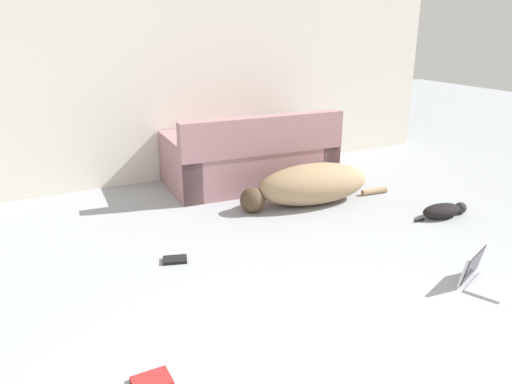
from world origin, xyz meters
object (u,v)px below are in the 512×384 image
object	(u,v)px
laptop_open	(480,274)
book_black	(175,260)
couch	(250,160)
dog	(310,185)
book_red	(152,381)
cat	(444,210)

from	to	relation	value
laptop_open	book_black	bearing A→B (deg)	121.58
couch	book_black	world-z (taller)	couch
dog	book_black	distance (m)	1.65
dog	laptop_open	xyz separation A→B (m)	(0.15, -1.81, -0.11)
book_red	dog	bearing A→B (deg)	40.12
dog	couch	bearing A→B (deg)	-68.86
couch	laptop_open	bearing A→B (deg)	102.05
cat	book_red	xyz separation A→B (m)	(-2.94, -0.90, -0.05)
couch	book_red	size ratio (longest dim) A/B	9.56
cat	book_black	bearing A→B (deg)	176.68
couch	dog	world-z (taller)	couch
laptop_open	couch	bearing A→B (deg)	76.29
couch	dog	size ratio (longest dim) A/B	1.11
couch	book_black	distance (m)	1.92
dog	cat	world-z (taller)	dog
book_red	book_black	bearing A→B (deg)	66.20
cat	book_red	distance (m)	3.08
couch	cat	size ratio (longest dim) A/B	3.07
couch	dog	bearing A→B (deg)	109.40
cat	couch	bearing A→B (deg)	126.89
book_red	cat	bearing A→B (deg)	17.08
book_black	laptop_open	bearing A→B (deg)	-36.52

